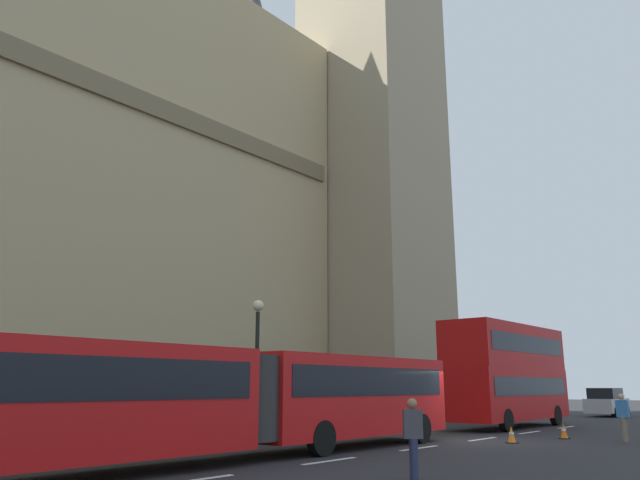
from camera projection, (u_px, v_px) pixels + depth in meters
The scene contains 10 objects.
ground_plane at pixel (469, 441), 22.59m from camera, with size 160.00×160.00×0.00m, color #262628.
lane_centre_marking at pixel (453, 443), 21.70m from camera, with size 25.20×0.16×0.01m.
articulated_bus at pixel (239, 394), 17.07m from camera, with size 18.55×2.54×2.90m.
double_decker_bus at pixel (507, 371), 30.75m from camera, with size 9.60×2.54×4.90m.
sedan_lead at pixel (607, 402), 41.62m from camera, with size 4.40×1.86×1.85m.
traffic_cone_west at pixel (512, 435), 21.85m from camera, with size 0.36×0.36×0.58m.
traffic_cone_middle at pixel (564, 431), 23.65m from camera, with size 0.36×0.36×0.58m.
street_lamp at pixel (257, 357), 23.97m from camera, with size 0.44×0.44×5.27m.
pedestrian_near_cones at pixel (413, 436), 13.20m from camera, with size 0.44×0.46×1.69m.
pedestrian_by_kerb at pixel (623, 416), 22.43m from camera, with size 0.36×0.41×1.69m.
Camera 1 is at (-21.67, -10.98, 1.94)m, focal length 34.82 mm.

